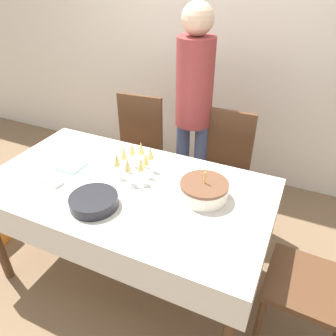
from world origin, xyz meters
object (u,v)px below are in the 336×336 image
object	(u,v)px
plate_stack_main	(94,201)
person_standing	(194,98)
dining_chair_far_left	(136,148)
birthday_cake	(204,190)
champagne_tray	(135,162)
dining_chair_right_end	(328,280)
dining_chair_far_right	(222,168)

from	to	relation	value
plate_stack_main	person_standing	xyz separation A→B (m)	(0.15, 1.13, 0.23)
dining_chair_far_left	plate_stack_main	bearing A→B (deg)	-72.15
birthday_cake	champagne_tray	world-z (taller)	champagne_tray
dining_chair_right_end	champagne_tray	distance (m)	1.24
dining_chair_right_end	birthday_cake	distance (m)	0.78
person_standing	dining_chair_right_end	bearing A→B (deg)	-39.15
dining_chair_far_right	dining_chair_right_end	xyz separation A→B (m)	(0.81, -0.80, 0.00)
dining_chair_far_left	dining_chair_far_right	size ratio (longest dim) A/B	1.00
dining_chair_far_left	plate_stack_main	world-z (taller)	dining_chair_far_left
dining_chair_far_left	champagne_tray	world-z (taller)	dining_chair_far_left
champagne_tray	dining_chair_far_right	bearing A→B (deg)	59.58
champagne_tray	plate_stack_main	size ratio (longest dim) A/B	1.25
dining_chair_far_right	champagne_tray	size ratio (longest dim) A/B	2.91
birthday_cake	person_standing	world-z (taller)	person_standing
dining_chair_right_end	person_standing	distance (m)	1.50
dining_chair_far_right	dining_chair_right_end	size ratio (longest dim) A/B	1.00
person_standing	dining_chair_far_left	bearing A→B (deg)	-168.51
champagne_tray	dining_chair_far_left	bearing A→B (deg)	120.25
dining_chair_far_right	plate_stack_main	world-z (taller)	dining_chair_far_right
plate_stack_main	birthday_cake	bearing A→B (deg)	31.97
dining_chair_far_left	dining_chair_right_end	bearing A→B (deg)	-26.85
dining_chair_far_left	plate_stack_main	size ratio (longest dim) A/B	3.65
champagne_tray	person_standing	size ratio (longest dim) A/B	0.20
dining_chair_far_left	person_standing	size ratio (longest dim) A/B	0.57
dining_chair_right_end	plate_stack_main	distance (m)	1.29
champagne_tray	plate_stack_main	xyz separation A→B (m)	(-0.05, -0.37, -0.06)
dining_chair_right_end	plate_stack_main	world-z (taller)	dining_chair_right_end
birthday_cake	champagne_tray	size ratio (longest dim) A/B	0.82
champagne_tray	person_standing	bearing A→B (deg)	82.97
champagne_tray	birthday_cake	bearing A→B (deg)	-5.63
person_standing	plate_stack_main	bearing A→B (deg)	-97.34
birthday_cake	person_standing	size ratio (longest dim) A/B	0.16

